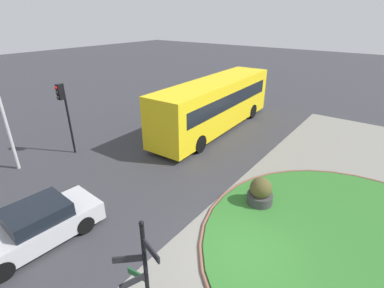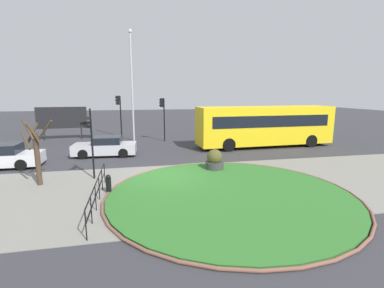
% 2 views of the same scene
% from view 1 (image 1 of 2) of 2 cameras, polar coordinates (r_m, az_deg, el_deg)
% --- Properties ---
extents(ground, '(120.00, 120.00, 0.00)m').
position_cam_1_polar(ground, '(9.85, 9.81, -21.25)').
color(ground, '#333338').
extents(sidewalk_paving, '(32.00, 8.23, 0.02)m').
position_cam_1_polar(sidewalk_paving, '(9.48, 20.99, -25.15)').
color(sidewalk_paving, gray).
rests_on(sidewalk_paving, ground).
extents(grass_island, '(10.25, 10.25, 0.10)m').
position_cam_1_polar(grass_island, '(11.18, 31.00, -18.18)').
color(grass_island, '#2D6B28').
rests_on(grass_island, ground).
extents(grass_kerb_ring, '(10.56, 10.56, 0.11)m').
position_cam_1_polar(grass_kerb_ring, '(11.17, 31.01, -18.16)').
color(grass_kerb_ring, brown).
rests_on(grass_kerb_ring, ground).
extents(signpost_directional, '(0.59, 1.10, 3.56)m').
position_cam_1_polar(signpost_directional, '(6.49, -9.50, -25.50)').
color(signpost_directional, black).
rests_on(signpost_directional, ground).
extents(bus_yellow, '(11.11, 2.84, 3.24)m').
position_cam_1_polar(bus_yellow, '(18.63, 4.65, 8.09)').
color(bus_yellow, yellow).
rests_on(bus_yellow, ground).
extents(car_far_lane, '(4.30, 2.02, 1.34)m').
position_cam_1_polar(car_far_lane, '(11.05, -28.90, -14.29)').
color(car_far_lane, '#B7B7BC').
rests_on(car_far_lane, ground).
extents(traffic_light_far, '(0.49, 0.27, 3.85)m').
position_cam_1_polar(traffic_light_far, '(16.11, -24.39, 7.33)').
color(traffic_light_far, black).
rests_on(traffic_light_far, ground).
extents(planter_near_signpost, '(1.02, 1.02, 1.21)m').
position_cam_1_polar(planter_near_signpost, '(11.75, 13.54, -9.56)').
color(planter_near_signpost, '#383838').
rests_on(planter_near_signpost, ground).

